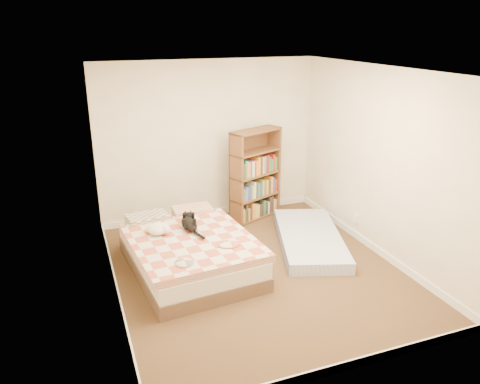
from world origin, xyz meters
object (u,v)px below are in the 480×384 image
object	(u,v)px
bed	(188,250)
black_cat	(189,223)
floor_mattress	(310,239)
white_dog	(158,229)
bookshelf	(255,185)

from	to	relation	value
bed	black_cat	bearing A→B (deg)	65.17
floor_mattress	white_dog	distance (m)	2.19
bookshelf	black_cat	world-z (taller)	bookshelf
floor_mattress	white_dog	world-z (taller)	white_dog
bed	floor_mattress	distance (m)	1.81
bookshelf	white_dog	world-z (taller)	bookshelf
bed	white_dog	size ratio (longest dim) A/B	6.86
bookshelf	white_dog	distance (m)	2.13
floor_mattress	black_cat	size ratio (longest dim) A/B	2.66
bookshelf	black_cat	size ratio (longest dim) A/B	2.09
bed	white_dog	distance (m)	0.48
bookshelf	black_cat	distance (m)	1.77
black_cat	white_dog	xyz separation A→B (m)	(-0.41, -0.04, 0.00)
bookshelf	white_dog	xyz separation A→B (m)	(-1.79, -1.15, 0.01)
bookshelf	black_cat	xyz separation A→B (m)	(-1.38, -1.11, 0.00)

